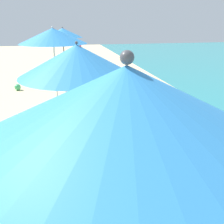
{
  "coord_description": "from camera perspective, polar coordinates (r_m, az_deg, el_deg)",
  "views": [
    {
      "loc": [
        -1.2,
        6.35,
        3.05
      ],
      "look_at": [
        -0.23,
        11.06,
        1.3
      ],
      "focal_mm": 41.04,
      "sensor_mm": 36.0,
      "label": 1
    }
  ],
  "objects": [
    {
      "name": "lounger_fourth_shoreside",
      "position": [
        6.92,
        -3.9,
        -3.31
      ],
      "size": [
        1.28,
        0.6,
        0.58
      ],
      "rotation": [
        0.0,
        0.0,
        -0.03
      ],
      "color": "yellow",
      "rests_on": "ground"
    },
    {
      "name": "umbrella_farthest",
      "position": [
        12.6,
        -10.93,
        16.91
      ],
      "size": [
        1.83,
        1.83,
        2.73
      ],
      "color": "#4C4C51",
      "rests_on": "ground"
    },
    {
      "name": "umbrella_third",
      "position": [
        1.14,
        3.07,
        -2.9
      ],
      "size": [
        2.14,
        2.14,
        2.93
      ],
      "color": "#4C4C51",
      "rests_on": "ground"
    },
    {
      "name": "umbrella_fifth",
      "position": [
        9.0,
        -13.02,
        16.19
      ],
      "size": [
        2.26,
        2.26,
        2.85
      ],
      "color": "silver",
      "rests_on": "ground"
    },
    {
      "name": "lounger_fifth_inland",
      "position": [
        8.55,
        -8.73,
        0.63
      ],
      "size": [
        1.24,
        0.71,
        0.56
      ],
      "rotation": [
        0.0,
        0.0,
        -0.14
      ],
      "color": "white",
      "rests_on": "ground"
    },
    {
      "name": "person_walking_near",
      "position": [
        18.16,
        -7.43,
        13.24
      ],
      "size": [
        0.37,
        0.42,
        1.62
      ],
      "rotation": [
        0.0,
        0.0,
        3.64
      ],
      "color": "#262628",
      "rests_on": "ground"
    },
    {
      "name": "beach_ball",
      "position": [
        12.49,
        -20.28,
        5.22
      ],
      "size": [
        0.28,
        0.28,
        0.28
      ],
      "primitive_type": "sphere",
      "color": "#3FB266",
      "rests_on": "ground"
    },
    {
      "name": "lounger_farthest_shoreside",
      "position": [
        14.1,
        -7.15,
        8.66
      ],
      "size": [
        1.48,
        0.9,
        0.64
      ],
      "rotation": [
        0.0,
        0.0,
        -0.17
      ],
      "color": "yellow",
      "rests_on": "ground"
    },
    {
      "name": "lounger_fifth_shoreside",
      "position": [
        10.43,
        -7.22,
        4.73
      ],
      "size": [
        1.58,
        0.89,
        0.68
      ],
      "rotation": [
        0.0,
        0.0,
        -0.18
      ],
      "color": "white",
      "rests_on": "ground"
    },
    {
      "name": "umbrella_fourth",
      "position": [
        5.2,
        -7.77,
        11.28
      ],
      "size": [
        2.35,
        2.35,
        2.65
      ],
      "color": "#4C4C51",
      "rests_on": "ground"
    },
    {
      "name": "lounger_farthest_inland",
      "position": [
        11.98,
        -6.3,
        6.4
      ],
      "size": [
        1.25,
        0.63,
        0.51
      ],
      "rotation": [
        0.0,
        0.0,
        -0.01
      ],
      "color": "yellow",
      "rests_on": "ground"
    }
  ]
}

